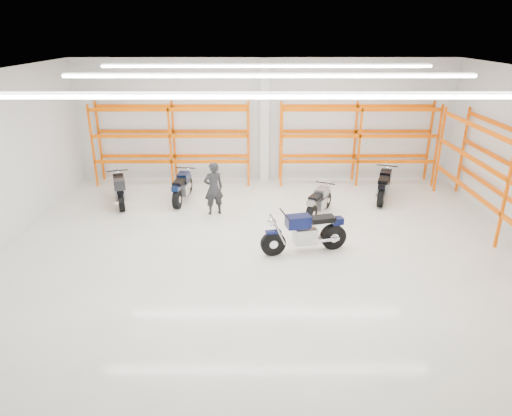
{
  "coord_description": "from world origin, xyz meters",
  "views": [
    {
      "loc": [
        -0.34,
        -10.97,
        5.48
      ],
      "look_at": [
        -0.33,
        0.5,
        0.93
      ],
      "focal_mm": 32.0,
      "sensor_mm": 36.0,
      "label": 1
    }
  ],
  "objects_px": {
    "motorcycle_main": "(308,233)",
    "motorcycle_back_b": "(182,188)",
    "motorcycle_back_c": "(318,203)",
    "motorcycle_back_d": "(384,186)",
    "motorcycle_back_a": "(120,190)",
    "standing_man": "(214,188)",
    "structural_column": "(265,122)"
  },
  "relations": [
    {
      "from": "motorcycle_back_d",
      "to": "structural_column",
      "type": "relative_size",
      "value": 0.46
    },
    {
      "from": "structural_column",
      "to": "motorcycle_back_b",
      "type": "bearing_deg",
      "value": -140.05
    },
    {
      "from": "motorcycle_main",
      "to": "standing_man",
      "type": "height_order",
      "value": "standing_man"
    },
    {
      "from": "motorcycle_back_a",
      "to": "standing_man",
      "type": "height_order",
      "value": "standing_man"
    },
    {
      "from": "motorcycle_main",
      "to": "motorcycle_back_a",
      "type": "bearing_deg",
      "value": 150.06
    },
    {
      "from": "motorcycle_back_d",
      "to": "standing_man",
      "type": "xyz_separation_m",
      "value": [
        -5.63,
        -1.2,
        0.34
      ]
    },
    {
      "from": "motorcycle_main",
      "to": "standing_man",
      "type": "xyz_separation_m",
      "value": [
        -2.66,
        2.61,
        0.31
      ]
    },
    {
      "from": "motorcycle_back_d",
      "to": "motorcycle_main",
      "type": "bearing_deg",
      "value": -127.92
    },
    {
      "from": "motorcycle_back_c",
      "to": "motorcycle_back_d",
      "type": "distance_m",
      "value": 2.75
    },
    {
      "from": "motorcycle_back_c",
      "to": "motorcycle_back_b",
      "type": "bearing_deg",
      "value": 163.89
    },
    {
      "from": "motorcycle_main",
      "to": "standing_man",
      "type": "distance_m",
      "value": 3.74
    },
    {
      "from": "motorcycle_back_c",
      "to": "standing_man",
      "type": "height_order",
      "value": "standing_man"
    },
    {
      "from": "motorcycle_back_a",
      "to": "motorcycle_back_d",
      "type": "distance_m",
      "value": 8.79
    },
    {
      "from": "motorcycle_back_c",
      "to": "motorcycle_back_d",
      "type": "bearing_deg",
      "value": 30.18
    },
    {
      "from": "standing_man",
      "to": "motorcycle_back_b",
      "type": "bearing_deg",
      "value": -64.29
    },
    {
      "from": "motorcycle_main",
      "to": "standing_man",
      "type": "bearing_deg",
      "value": 135.53
    },
    {
      "from": "motorcycle_back_c",
      "to": "standing_man",
      "type": "relative_size",
      "value": 1.03
    },
    {
      "from": "motorcycle_main",
      "to": "motorcycle_back_b",
      "type": "bearing_deg",
      "value": 135.9
    },
    {
      "from": "standing_man",
      "to": "motorcycle_main",
      "type": "bearing_deg",
      "value": 114.47
    },
    {
      "from": "motorcycle_main",
      "to": "structural_column",
      "type": "distance_m",
      "value": 6.38
    },
    {
      "from": "motorcycle_main",
      "to": "motorcycle_back_b",
      "type": "distance_m",
      "value": 5.33
    },
    {
      "from": "motorcycle_back_a",
      "to": "motorcycle_back_b",
      "type": "relative_size",
      "value": 1.02
    },
    {
      "from": "motorcycle_back_c",
      "to": "motorcycle_back_d",
      "type": "height_order",
      "value": "motorcycle_back_d"
    },
    {
      "from": "motorcycle_back_a",
      "to": "motorcycle_back_c",
      "type": "height_order",
      "value": "motorcycle_back_a"
    },
    {
      "from": "motorcycle_back_c",
      "to": "standing_man",
      "type": "bearing_deg",
      "value": 176.84
    },
    {
      "from": "motorcycle_back_c",
      "to": "motorcycle_main",
      "type": "bearing_deg",
      "value": -103.71
    },
    {
      "from": "motorcycle_back_a",
      "to": "standing_man",
      "type": "distance_m",
      "value": 3.24
    },
    {
      "from": "standing_man",
      "to": "structural_column",
      "type": "relative_size",
      "value": 0.37
    },
    {
      "from": "motorcycle_back_a",
      "to": "motorcycle_back_d",
      "type": "height_order",
      "value": "motorcycle_back_a"
    },
    {
      "from": "motorcycle_main",
      "to": "motorcycle_back_c",
      "type": "bearing_deg",
      "value": 76.29
    },
    {
      "from": "motorcycle_back_a",
      "to": "motorcycle_back_d",
      "type": "relative_size",
      "value": 1.01
    },
    {
      "from": "motorcycle_back_c",
      "to": "structural_column",
      "type": "relative_size",
      "value": 0.39
    }
  ]
}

